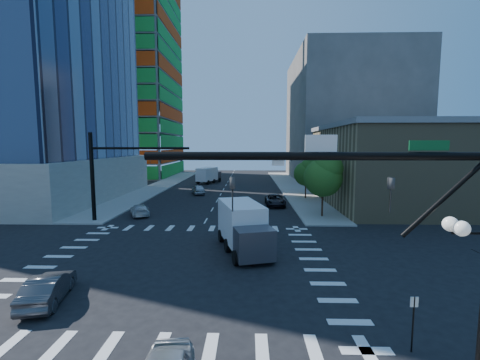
{
  "coord_description": "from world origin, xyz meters",
  "views": [
    {
      "loc": [
        4.46,
        -20.63,
        7.86
      ],
      "look_at": [
        3.69,
        8.0,
        4.74
      ],
      "focal_mm": 24.0,
      "sensor_mm": 36.0,
      "label": 1
    }
  ],
  "objects": [
    {
      "name": "tree_north",
      "position": [
        12.93,
        25.9,
        3.99
      ],
      "size": [
        3.54,
        3.52,
        5.78
      ],
      "color": "#382316",
      "rests_on": "sidewalk_ne"
    },
    {
      "name": "sidewalk_nw",
      "position": [
        -12.5,
        40.0,
        0.07
      ],
      "size": [
        5.0,
        60.0,
        0.15
      ],
      "primitive_type": "cube",
      "color": "#9C9893",
      "rests_on": "ground"
    },
    {
      "name": "signal_mast_nw",
      "position": [
        -10.0,
        11.5,
        5.49
      ],
      "size": [
        10.2,
        0.4,
        9.0
      ],
      "color": "black",
      "rests_on": "sidewalk_nw"
    },
    {
      "name": "car_sb_cross",
      "position": [
        -5.62,
        -5.46,
        0.71
      ],
      "size": [
        2.4,
        4.51,
        1.41
      ],
      "primitive_type": "imported",
      "rotation": [
        0.0,
        0.0,
        3.36
      ],
      "color": "#414145",
      "rests_on": "ground"
    },
    {
      "name": "tree_south",
      "position": [
        12.63,
        13.9,
        4.69
      ],
      "size": [
        4.16,
        4.16,
        6.82
      ],
      "color": "#382316",
      "rests_on": "sidewalk_ne"
    },
    {
      "name": "car_sb_near",
      "position": [
        -7.77,
        14.42,
        0.63
      ],
      "size": [
        3.45,
        4.7,
        1.27
      ],
      "primitive_type": "imported",
      "rotation": [
        0.0,
        0.0,
        3.58
      ],
      "color": "silver",
      "rests_on": "ground"
    },
    {
      "name": "commercial_building",
      "position": [
        25.0,
        22.0,
        5.31
      ],
      "size": [
        20.5,
        22.5,
        10.6
      ],
      "color": "#947E56",
      "rests_on": "ground"
    },
    {
      "name": "box_truck_near",
      "position": [
        4.17,
        2.46,
        1.54
      ],
      "size": [
        4.49,
        7.14,
        3.48
      ],
      "rotation": [
        0.0,
        0.0,
        0.27
      ],
      "color": "black",
      "rests_on": "ground"
    },
    {
      "name": "bg_building_ne",
      "position": [
        27.0,
        55.0,
        14.0
      ],
      "size": [
        24.0,
        30.0,
        28.0
      ],
      "primitive_type": "cube",
      "color": "#5A5551",
      "rests_on": "ground"
    },
    {
      "name": "construction_building",
      "position": [
        -27.41,
        61.93,
        24.61
      ],
      "size": [
        25.16,
        34.5,
        70.6
      ],
      "color": "slate",
      "rests_on": "ground"
    },
    {
      "name": "no_parking_sign",
      "position": [
        10.7,
        -9.0,
        1.38
      ],
      "size": [
        0.3,
        0.06,
        2.2
      ],
      "color": "black",
      "rests_on": "ground"
    },
    {
      "name": "box_truck_far",
      "position": [
        -3.72,
        45.55,
        1.43
      ],
      "size": [
        4.75,
        6.7,
        3.23
      ],
      "rotation": [
        0.0,
        0.0,
        2.76
      ],
      "color": "black",
      "rests_on": "ground"
    },
    {
      "name": "car_nb_far",
      "position": [
        7.92,
        20.67,
        0.73
      ],
      "size": [
        2.47,
        5.26,
        1.46
      ],
      "primitive_type": "imported",
      "rotation": [
        0.0,
        0.0,
        0.01
      ],
      "color": "black",
      "rests_on": "ground"
    },
    {
      "name": "road_markings",
      "position": [
        0.0,
        0.0,
        0.01
      ],
      "size": [
        20.0,
        20.0,
        0.01
      ],
      "primitive_type": "cube",
      "color": "silver",
      "rests_on": "ground"
    },
    {
      "name": "sidewalk_ne",
      "position": [
        12.5,
        40.0,
        0.07
      ],
      "size": [
        5.0,
        60.0,
        0.15
      ],
      "primitive_type": "cube",
      "color": "#9C9893",
      "rests_on": "ground"
    },
    {
      "name": "car_sb_mid",
      "position": [
        -3.64,
        30.31,
        0.75
      ],
      "size": [
        3.0,
        4.72,
        1.5
      ],
      "primitive_type": "imported",
      "rotation": [
        0.0,
        0.0,
        3.44
      ],
      "color": "#B3B5BB",
      "rests_on": "ground"
    },
    {
      "name": "ground",
      "position": [
        0.0,
        0.0,
        0.0
      ],
      "size": [
        160.0,
        160.0,
        0.0
      ],
      "primitive_type": "plane",
      "color": "black",
      "rests_on": "ground"
    },
    {
      "name": "signal_mast_se",
      "position": [
        10.6,
        -11.5,
        5.01
      ],
      "size": [
        10.51,
        2.48,
        9.0
      ],
      "color": "black",
      "rests_on": "sidewalk_se"
    }
  ]
}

